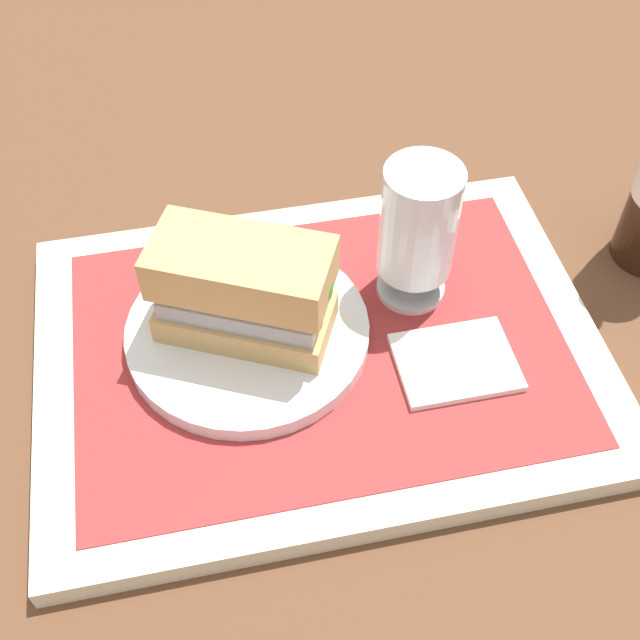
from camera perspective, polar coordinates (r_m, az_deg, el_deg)
name	(u,v)px	position (r m, az deg, el deg)	size (l,w,h in m)	color
ground_plane	(320,360)	(0.65, 0.00, -2.80)	(3.00, 3.00, 0.00)	brown
tray	(320,352)	(0.64, 0.00, -2.27)	(0.44, 0.32, 0.02)	beige
placemat	(320,344)	(0.64, 0.00, -1.69)	(0.38, 0.27, 0.00)	#9E2D2D
plate	(248,332)	(0.64, -5.10, -0.85)	(0.19, 0.19, 0.01)	white
sandwich	(248,290)	(0.60, -5.12, 2.11)	(0.14, 0.11, 0.08)	tan
beer_glass	(418,228)	(0.62, 6.92, 6.47)	(0.06, 0.06, 0.12)	silver
napkin_folded	(456,362)	(0.63, 9.52, -2.95)	(0.09, 0.07, 0.01)	white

